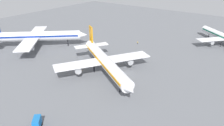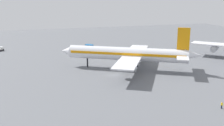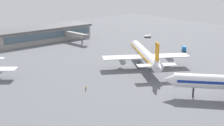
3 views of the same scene
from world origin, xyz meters
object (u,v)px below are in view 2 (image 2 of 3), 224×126
(catering_truck, at_px, (88,48))
(ground_crew_worker, at_px, (222,105))
(airplane_taxiing, at_px, (129,54))
(pushback_tractor, at_px, (0,49))

(catering_truck, relative_size, ground_crew_worker, 3.24)
(airplane_taxiing, relative_size, ground_crew_worker, 27.62)
(airplane_taxiing, bearing_deg, catering_truck, -49.40)
(airplane_taxiing, distance_m, ground_crew_worker, 41.31)
(airplane_taxiing, height_order, ground_crew_worker, airplane_taxiing)
(airplane_taxiing, xyz_separation_m, ground_crew_worker, (40.29, 7.72, -4.87))
(catering_truck, distance_m, pushback_tractor, 43.35)
(pushback_tractor, bearing_deg, ground_crew_worker, -102.53)
(catering_truck, xyz_separation_m, pushback_tractor, (-13.54, -41.17, -0.73))
(pushback_tractor, height_order, ground_crew_worker, pushback_tractor)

